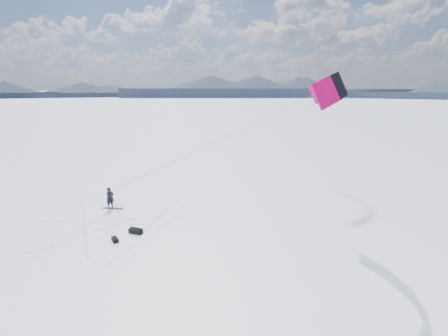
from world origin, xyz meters
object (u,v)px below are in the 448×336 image
at_px(tripod, 113,200).
at_px(gear_bag_b, 115,240).
at_px(snowboard, 113,208).
at_px(snowkiter, 111,208).
at_px(gear_bag_a, 136,231).

xyz_separation_m(tripod, gear_bag_b, (3.48, -3.77, -0.85)).
distance_m(snowboard, tripod, 1.31).
bearing_deg(gear_bag_b, snowkiter, 168.16).
height_order(snowboard, gear_bag_b, gear_bag_b).
relative_size(snowboard, gear_bag_a, 1.85).
bearing_deg(snowkiter, tripod, -105.49).
xyz_separation_m(snowkiter, gear_bag_b, (4.36, -4.41, 0.13)).
xyz_separation_m(snowboard, tripod, (0.67, -0.60, 0.96)).
distance_m(tripod, gear_bag_b, 5.20).
relative_size(tripod, gear_bag_a, 1.72).
height_order(snowkiter, gear_bag_a, snowkiter).
xyz_separation_m(snowboard, gear_bag_a, (4.57, -2.90, 0.15)).
height_order(snowkiter, gear_bag_b, snowkiter).
bearing_deg(snowboard, tripod, -56.84).
xyz_separation_m(tripod, gear_bag_a, (3.90, -2.30, -0.80)).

